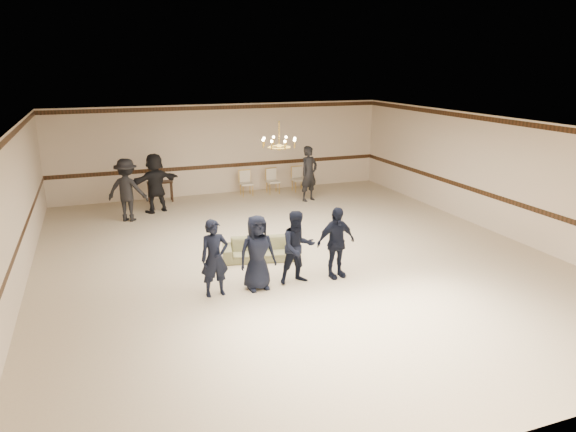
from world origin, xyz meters
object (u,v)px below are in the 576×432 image
at_px(boy_c, 298,247).
at_px(banquet_chair_left, 246,183).
at_px(banquet_chair_right, 298,179).
at_px(boy_d, 336,242).
at_px(adult_mid, 155,183).
at_px(chandelier, 279,134).
at_px(adult_left, 127,190).
at_px(settee, 260,249).
at_px(adult_right, 309,174).
at_px(boy_b, 257,253).
at_px(boy_a, 215,258).
at_px(console_table, 160,192).
at_px(banquet_chair_mid, 273,181).

xyz_separation_m(boy_c, banquet_chair_left, (1.11, 7.79, -0.35)).
relative_size(banquet_chair_left, banquet_chair_right, 1.00).
bearing_deg(banquet_chair_right, boy_d, -109.62).
height_order(boy_d, banquet_chair_left, boy_d).
bearing_deg(adult_mid, chandelier, 101.75).
height_order(adult_left, banquet_chair_right, adult_left).
xyz_separation_m(settee, adult_right, (3.29, 4.77, 0.69)).
distance_m(banquet_chair_left, banquet_chair_right, 2.00).
height_order(boy_b, adult_right, adult_right).
height_order(adult_right, banquet_chair_left, adult_right).
bearing_deg(boy_d, settee, 120.81).
bearing_deg(adult_right, boy_a, -147.88).
xyz_separation_m(boy_b, console_table, (-0.99, 7.99, -0.44)).
bearing_deg(banquet_chair_left, adult_left, -155.65).
xyz_separation_m(boy_a, banquet_chair_right, (4.91, 7.79, -0.35)).
bearing_deg(boy_a, banquet_chair_right, 53.54).
distance_m(chandelier, banquet_chair_mid, 6.02).
bearing_deg(console_table, boy_b, -81.30).
relative_size(boy_c, boy_d, 1.00).
bearing_deg(adult_left, banquet_chair_mid, -135.45).
bearing_deg(adult_right, banquet_chair_right, 61.73).
distance_m(boy_c, boy_d, 0.90).
distance_m(boy_d, console_table, 8.48).
height_order(chandelier, boy_c, chandelier).
height_order(adult_left, adult_mid, same).
bearing_deg(banquet_chair_right, banquet_chair_mid, 176.20).
distance_m(boy_a, console_table, 8.01).
bearing_deg(chandelier, adult_right, 57.57).
distance_m(settee, banquet_chair_right, 7.09).
bearing_deg(chandelier, boy_b, -118.78).
relative_size(boy_b, banquet_chair_right, 1.79).
xyz_separation_m(chandelier, banquet_chair_left, (0.62, 5.27, -2.43)).
xyz_separation_m(banquet_chair_mid, console_table, (-4.00, 0.20, -0.09)).
height_order(adult_mid, banquet_chair_mid, adult_mid).
xyz_separation_m(adult_left, banquet_chair_left, (4.17, 1.71, -0.50)).
bearing_deg(chandelier, console_table, 113.51).
height_order(boy_a, adult_right, adult_right).
height_order(adult_left, banquet_chair_left, adult_left).
distance_m(boy_d, adult_left, 7.26).
xyz_separation_m(boy_a, boy_b, (0.90, 0.00, 0.00)).
height_order(boy_b, banquet_chair_right, boy_b).
bearing_deg(boy_b, banquet_chair_mid, 65.47).
height_order(chandelier, adult_right, chandelier).
bearing_deg(banquet_chair_left, boy_d, -89.52).
bearing_deg(chandelier, boy_a, -132.17).
xyz_separation_m(adult_mid, banquet_chair_right, (5.27, 1.01, -0.50)).
relative_size(chandelier, boy_c, 0.59).
xyz_separation_m(boy_d, adult_left, (-3.97, 6.08, 0.14)).
bearing_deg(boy_d, banquet_chair_mid, 74.00).
xyz_separation_m(boy_d, console_table, (-2.79, 7.99, -0.44)).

